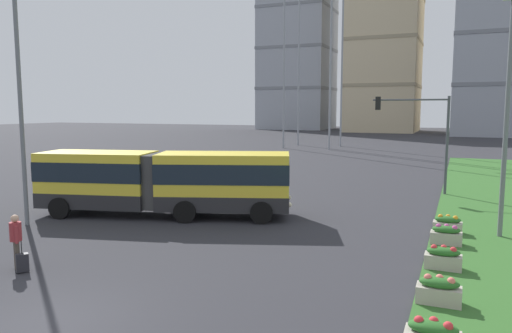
{
  "coord_description": "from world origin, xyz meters",
  "views": [
    {
      "loc": [
        8.77,
        -8.02,
        5.03
      ],
      "look_at": [
        -0.51,
        13.82,
        2.2
      ],
      "focal_mm": 33.98,
      "sensor_mm": 36.0,
      "label": 1
    }
  ],
  "objects_px": {
    "articulated_bus": "(164,181)",
    "car_navy_sedan": "(219,173)",
    "flower_planter_3": "(446,235)",
    "flower_planter_4": "(448,224)",
    "apartment_tower_westcentre": "(386,21)",
    "traffic_light_far_right": "(421,126)",
    "streetlight_left": "(20,97)",
    "rolling_suitcase": "(22,263)",
    "streetlight_median": "(507,108)",
    "pedestrian_crossing": "(16,238)",
    "flower_planter_2": "(443,258)",
    "apartment_tower_west": "(298,31)",
    "flower_planter_1": "(439,290)"
  },
  "relations": [
    {
      "from": "articulated_bus",
      "to": "car_navy_sedan",
      "type": "height_order",
      "value": "articulated_bus"
    },
    {
      "from": "car_navy_sedan",
      "to": "flower_planter_3",
      "type": "bearing_deg",
      "value": -34.13
    },
    {
      "from": "flower_planter_4",
      "to": "apartment_tower_westcentre",
      "type": "bearing_deg",
      "value": 100.01
    },
    {
      "from": "traffic_light_far_right",
      "to": "streetlight_left",
      "type": "height_order",
      "value": "streetlight_left"
    },
    {
      "from": "streetlight_left",
      "to": "rolling_suitcase",
      "type": "bearing_deg",
      "value": -42.87
    },
    {
      "from": "flower_planter_4",
      "to": "traffic_light_far_right",
      "type": "bearing_deg",
      "value": 101.12
    },
    {
      "from": "streetlight_left",
      "to": "streetlight_median",
      "type": "bearing_deg",
      "value": 16.65
    },
    {
      "from": "pedestrian_crossing",
      "to": "apartment_tower_westcentre",
      "type": "bearing_deg",
      "value": 92.1
    },
    {
      "from": "flower_planter_2",
      "to": "flower_planter_4",
      "type": "xyz_separation_m",
      "value": [
        0.0,
        4.76,
        0.0
      ]
    },
    {
      "from": "articulated_bus",
      "to": "pedestrian_crossing",
      "type": "distance_m",
      "value": 8.33
    },
    {
      "from": "pedestrian_crossing",
      "to": "apartment_tower_west",
      "type": "height_order",
      "value": "apartment_tower_west"
    },
    {
      "from": "pedestrian_crossing",
      "to": "car_navy_sedan",
      "type": "bearing_deg",
      "value": 96.55
    },
    {
      "from": "apartment_tower_westcentre",
      "to": "articulated_bus",
      "type": "bearing_deg",
      "value": -87.71
    },
    {
      "from": "apartment_tower_westcentre",
      "to": "pedestrian_crossing",
      "type": "bearing_deg",
      "value": -87.9
    },
    {
      "from": "rolling_suitcase",
      "to": "flower_planter_1",
      "type": "xyz_separation_m",
      "value": [
        11.96,
        2.28,
        0.11
      ]
    },
    {
      "from": "flower_planter_1",
      "to": "traffic_light_far_right",
      "type": "distance_m",
      "value": 17.7
    },
    {
      "from": "flower_planter_4",
      "to": "streetlight_median",
      "type": "bearing_deg",
      "value": 7.06
    },
    {
      "from": "car_navy_sedan",
      "to": "traffic_light_far_right",
      "type": "relative_size",
      "value": 0.77
    },
    {
      "from": "flower_planter_2",
      "to": "streetlight_median",
      "type": "relative_size",
      "value": 0.12
    },
    {
      "from": "flower_planter_2",
      "to": "flower_planter_3",
      "type": "relative_size",
      "value": 1.0
    },
    {
      "from": "car_navy_sedan",
      "to": "apartment_tower_westcentre",
      "type": "height_order",
      "value": "apartment_tower_westcentre"
    },
    {
      "from": "pedestrian_crossing",
      "to": "flower_planter_1",
      "type": "distance_m",
      "value": 12.6
    },
    {
      "from": "flower_planter_1",
      "to": "flower_planter_2",
      "type": "relative_size",
      "value": 1.0
    },
    {
      "from": "car_navy_sedan",
      "to": "flower_planter_2",
      "type": "xyz_separation_m",
      "value": [
        14.46,
        -12.81,
        -0.33
      ]
    },
    {
      "from": "articulated_bus",
      "to": "streetlight_median",
      "type": "relative_size",
      "value": 1.29
    },
    {
      "from": "streetlight_median",
      "to": "flower_planter_1",
      "type": "bearing_deg",
      "value": -103.44
    },
    {
      "from": "streetlight_left",
      "to": "apartment_tower_westcentre",
      "type": "height_order",
      "value": "apartment_tower_westcentre"
    },
    {
      "from": "flower_planter_1",
      "to": "traffic_light_far_right",
      "type": "relative_size",
      "value": 0.19
    },
    {
      "from": "flower_planter_1",
      "to": "streetlight_median",
      "type": "distance_m",
      "value": 9.4
    },
    {
      "from": "traffic_light_far_right",
      "to": "flower_planter_1",
      "type": "bearing_deg",
      "value": -83.8
    },
    {
      "from": "pedestrian_crossing",
      "to": "apartment_tower_west",
      "type": "xyz_separation_m",
      "value": [
        -26.01,
        107.23,
        23.23
      ]
    },
    {
      "from": "flower_planter_3",
      "to": "traffic_light_far_right",
      "type": "relative_size",
      "value": 0.19
    },
    {
      "from": "articulated_bus",
      "to": "pedestrian_crossing",
      "type": "bearing_deg",
      "value": -90.02
    },
    {
      "from": "pedestrian_crossing",
      "to": "streetlight_left",
      "type": "bearing_deg",
      "value": 135.67
    },
    {
      "from": "car_navy_sedan",
      "to": "flower_planter_3",
      "type": "distance_m",
      "value": 17.48
    },
    {
      "from": "apartment_tower_west",
      "to": "pedestrian_crossing",
      "type": "bearing_deg",
      "value": -76.37
    },
    {
      "from": "flower_planter_1",
      "to": "traffic_light_far_right",
      "type": "height_order",
      "value": "traffic_light_far_right"
    },
    {
      "from": "car_navy_sedan",
      "to": "flower_planter_2",
      "type": "bearing_deg",
      "value": -41.52
    },
    {
      "from": "rolling_suitcase",
      "to": "apartment_tower_westcentre",
      "type": "xyz_separation_m",
      "value": [
        -4.15,
        101.28,
        23.89
      ]
    },
    {
      "from": "car_navy_sedan",
      "to": "apartment_tower_westcentre",
      "type": "relative_size",
      "value": 0.09
    },
    {
      "from": "streetlight_left",
      "to": "apartment_tower_west",
      "type": "height_order",
      "value": "apartment_tower_west"
    },
    {
      "from": "flower_planter_1",
      "to": "flower_planter_3",
      "type": "height_order",
      "value": "same"
    },
    {
      "from": "flower_planter_2",
      "to": "flower_planter_3",
      "type": "bearing_deg",
      "value": 90.0
    },
    {
      "from": "streetlight_left",
      "to": "apartment_tower_west",
      "type": "relative_size",
      "value": 0.21
    },
    {
      "from": "rolling_suitcase",
      "to": "streetlight_left",
      "type": "distance_m",
      "value": 8.54
    },
    {
      "from": "streetlight_median",
      "to": "pedestrian_crossing",
      "type": "bearing_deg",
      "value": -144.98
    },
    {
      "from": "car_navy_sedan",
      "to": "flower_planter_1",
      "type": "relative_size",
      "value": 4.04
    },
    {
      "from": "flower_planter_2",
      "to": "flower_planter_3",
      "type": "distance_m",
      "value": 3.0
    },
    {
      "from": "flower_planter_3",
      "to": "apartment_tower_westcentre",
      "type": "bearing_deg",
      "value": 99.83
    },
    {
      "from": "rolling_suitcase",
      "to": "flower_planter_3",
      "type": "relative_size",
      "value": 0.88
    }
  ]
}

